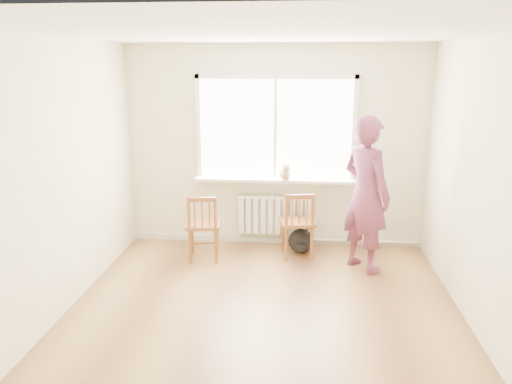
% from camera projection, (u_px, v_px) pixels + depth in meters
% --- Properties ---
extents(floor, '(4.50, 4.50, 0.00)m').
position_uv_depth(floor, '(262.00, 323.00, 4.86)').
color(floor, '#A07641').
rests_on(floor, ground).
extents(ceiling, '(4.50, 4.50, 0.00)m').
position_uv_depth(ceiling, '(262.00, 33.00, 4.17)').
color(ceiling, white).
rests_on(ceiling, back_wall).
extents(back_wall, '(4.00, 0.01, 2.70)m').
position_uv_depth(back_wall, '(275.00, 147.00, 6.68)').
color(back_wall, beige).
rests_on(back_wall, ground).
extents(window, '(2.12, 0.05, 1.42)m').
position_uv_depth(window, '(276.00, 124.00, 6.58)').
color(window, white).
rests_on(window, back_wall).
extents(windowsill, '(2.15, 0.22, 0.04)m').
position_uv_depth(windowsill, '(275.00, 180.00, 6.68)').
color(windowsill, white).
rests_on(windowsill, back_wall).
extents(radiator, '(1.00, 0.12, 0.55)m').
position_uv_depth(radiator, '(274.00, 214.00, 6.82)').
color(radiator, white).
rests_on(radiator, back_wall).
extents(heating_pipe, '(1.40, 0.04, 0.04)m').
position_uv_depth(heating_pipe, '(365.00, 241.00, 6.83)').
color(heating_pipe, silver).
rests_on(heating_pipe, back_wall).
extents(baseboard, '(4.00, 0.03, 0.08)m').
position_uv_depth(baseboard, '(274.00, 240.00, 7.00)').
color(baseboard, beige).
rests_on(baseboard, ground).
extents(chair_left, '(0.47, 0.46, 0.86)m').
position_uv_depth(chair_left, '(203.00, 227.00, 6.30)').
color(chair_left, brown).
rests_on(chair_left, floor).
extents(chair_right, '(0.49, 0.47, 0.88)m').
position_uv_depth(chair_right, '(298.00, 225.00, 6.39)').
color(chair_right, brown).
rests_on(chair_right, floor).
extents(person, '(0.78, 0.81, 1.88)m').
position_uv_depth(person, '(366.00, 194.00, 5.91)').
color(person, '#CB4358').
rests_on(person, floor).
extents(cat, '(0.20, 0.39, 0.26)m').
position_uv_depth(cat, '(286.00, 172.00, 6.55)').
color(cat, beige).
rests_on(cat, windowsill).
extents(backpack, '(0.39, 0.32, 0.34)m').
position_uv_depth(backpack, '(301.00, 241.00, 6.59)').
color(backpack, black).
rests_on(backpack, floor).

